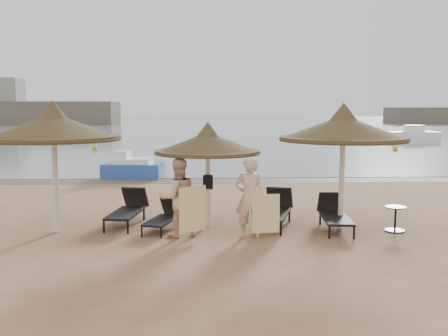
# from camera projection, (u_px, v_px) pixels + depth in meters

# --- Properties ---
(ground) EXTENTS (160.00, 160.00, 0.00)m
(ground) POSITION_uv_depth(u_px,v_px,m) (189.00, 241.00, 11.39)
(ground) COLOR #A87752
(ground) RESTS_ON ground
(sea) EXTENTS (200.00, 140.00, 0.03)m
(sea) POSITION_uv_depth(u_px,v_px,m) (201.00, 124.00, 90.73)
(sea) COLOR slate
(sea) RESTS_ON ground
(wet_sand_strip) EXTENTS (200.00, 1.60, 0.01)m
(wet_sand_strip) POSITION_uv_depth(u_px,v_px,m) (195.00, 181.00, 20.71)
(wet_sand_strip) COLOR brown
(wet_sand_strip) RESTS_ON ground
(far_shore) EXTENTS (150.00, 54.80, 12.00)m
(far_shore) POSITION_uv_depth(u_px,v_px,m) (58.00, 108.00, 87.18)
(far_shore) COLOR #70614D
(far_shore) RESTS_ON ground
(palapa_left) EXTENTS (3.24, 3.24, 3.21)m
(palapa_left) POSITION_uv_depth(u_px,v_px,m) (53.00, 127.00, 11.94)
(palapa_left) COLOR silver
(palapa_left) RESTS_ON ground
(palapa_center) EXTENTS (2.70, 2.70, 2.68)m
(palapa_center) POSITION_uv_depth(u_px,v_px,m) (208.00, 144.00, 12.53)
(palapa_center) COLOR silver
(palapa_center) RESTS_ON ground
(palapa_right) EXTENTS (3.18, 3.18, 3.15)m
(palapa_right) POSITION_uv_depth(u_px,v_px,m) (343.00, 129.00, 12.28)
(palapa_right) COLOR silver
(palapa_right) RESTS_ON ground
(lounger_far_left) EXTENTS (0.94, 2.05, 0.88)m
(lounger_far_left) POSITION_uv_depth(u_px,v_px,m) (128.00, 209.00, 13.07)
(lounger_far_left) COLOR black
(lounger_far_left) RESTS_ON ground
(lounger_near_left) EXTENTS (0.97, 1.70, 0.72)m
(lounger_near_left) POSITION_uv_depth(u_px,v_px,m) (165.00, 216.00, 12.47)
(lounger_near_left) COLOR black
(lounger_near_left) RESTS_ON ground
(lounger_near_right) EXTENTS (1.25, 2.14, 0.91)m
(lounger_near_right) POSITION_uv_depth(u_px,v_px,m) (276.00, 209.00, 12.93)
(lounger_near_right) COLOR black
(lounger_near_right) RESTS_ON ground
(lounger_far_right) EXTENTS (0.78, 1.93, 0.84)m
(lounger_far_right) POSITION_uv_depth(u_px,v_px,m) (334.00, 214.00, 12.54)
(lounger_far_right) COLOR black
(lounger_far_right) RESTS_ON ground
(side_table) EXTENTS (0.51, 0.51, 0.62)m
(side_table) POSITION_uv_depth(u_px,v_px,m) (395.00, 220.00, 12.26)
(side_table) COLOR black
(side_table) RESTS_ON ground
(person_left) EXTENTS (1.14, 0.92, 2.16)m
(person_left) POSITION_uv_depth(u_px,v_px,m) (178.00, 192.00, 11.65)
(person_left) COLOR beige
(person_left) RESTS_ON ground
(person_right) EXTENTS (1.07, 0.75, 2.20)m
(person_right) POSITION_uv_depth(u_px,v_px,m) (250.00, 191.00, 11.55)
(person_right) COLOR beige
(person_right) RESTS_ON ground
(towel_left) EXTENTS (0.62, 0.47, 1.05)m
(towel_left) POSITION_uv_depth(u_px,v_px,m) (193.00, 209.00, 11.36)
(towel_left) COLOR yellow
(towel_left) RESTS_ON ground
(towel_right) EXTENTS (0.64, 0.10, 0.90)m
(towel_right) POSITION_uv_depth(u_px,v_px,m) (266.00, 214.00, 11.37)
(towel_right) COLOR yellow
(towel_right) RESTS_ON ground
(bag_patterned) EXTENTS (0.26, 0.10, 0.33)m
(bag_patterned) POSITION_uv_depth(u_px,v_px,m) (208.00, 184.00, 12.84)
(bag_patterned) COLOR silver
(bag_patterned) RESTS_ON ground
(bag_dark) EXTENTS (0.25, 0.09, 0.35)m
(bag_dark) POSITION_uv_depth(u_px,v_px,m) (208.00, 182.00, 12.49)
(bag_dark) COLOR black
(bag_dark) RESTS_ON ground
(pedal_boat) EXTENTS (2.65, 1.74, 1.17)m
(pedal_boat) POSITION_uv_depth(u_px,v_px,m) (133.00, 168.00, 21.64)
(pedal_boat) COLOR blue
(pedal_boat) RESTS_ON ground
(buoy_left) EXTENTS (0.38, 0.38, 0.38)m
(buoy_left) POSITION_uv_depth(u_px,v_px,m) (95.00, 147.00, 35.56)
(buoy_left) COLOR gold
(buoy_left) RESTS_ON ground
(buoy_mid) EXTENTS (0.34, 0.34, 0.34)m
(buoy_mid) POSITION_uv_depth(u_px,v_px,m) (233.00, 142.00, 41.12)
(buoy_mid) COLOR gold
(buoy_mid) RESTS_ON ground
(buoy_right) EXTENTS (0.38, 0.38, 0.38)m
(buoy_right) POSITION_uv_depth(u_px,v_px,m) (395.00, 148.00, 34.81)
(buoy_right) COLOR gold
(buoy_right) RESTS_ON ground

